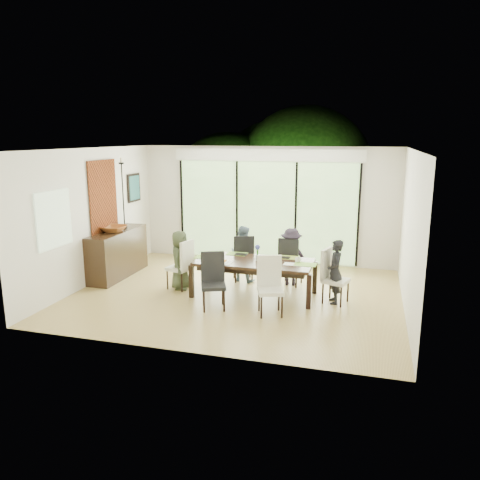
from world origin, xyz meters
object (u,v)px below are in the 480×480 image
(chair_far_right, at_px, (291,261))
(vase, at_px, (257,257))
(person_far_left, at_px, (243,253))
(cup_a, at_px, (221,254))
(person_left_end, at_px, (180,260))
(person_far_right, at_px, (291,257))
(table_top, at_px, (254,262))
(chair_near_right, at_px, (271,286))
(sideboard, at_px, (118,253))
(chair_far_left, at_px, (243,257))
(cup_b, at_px, (261,260))
(person_right_end, at_px, (335,272))
(chair_left_end, at_px, (179,264))
(laptop, at_px, (209,258))
(chair_right_end, at_px, (336,276))
(bowl, at_px, (114,229))
(chair_near_left, at_px, (213,281))
(cup_c, at_px, (298,260))

(chair_far_right, relative_size, vase, 9.17)
(person_far_left, height_order, cup_a, person_far_left)
(person_left_end, xyz_separation_m, person_far_right, (2.03, 0.83, 0.00))
(table_top, height_order, chair_near_right, chair_near_right)
(vase, bearing_deg, sideboard, 173.22)
(chair_far_left, distance_m, cup_b, 1.14)
(person_right_end, bearing_deg, cup_b, -99.86)
(vase, bearing_deg, person_far_right, 57.34)
(table_top, relative_size, chair_left_end, 2.18)
(table_top, distance_m, laptop, 0.86)
(chair_right_end, xyz_separation_m, person_far_left, (-1.95, 0.83, 0.08))
(cup_b, bearing_deg, chair_far_right, 67.17)
(chair_near_right, height_order, person_far_right, person_far_right)
(vase, relative_size, cup_b, 1.20)
(table_top, bearing_deg, vase, 45.00)
(person_far_left, relative_size, cup_a, 10.40)
(laptop, bearing_deg, bowl, 147.03)
(chair_near_left, height_order, chair_near_right, same)
(table_top, relative_size, cup_a, 19.35)
(person_far_left, relative_size, cup_b, 12.90)
(chair_far_left, distance_m, chair_far_right, 1.00)
(person_left_end, bearing_deg, chair_far_left, -56.01)
(chair_near_left, height_order, person_far_left, person_far_left)
(cup_b, height_order, cup_c, cup_c)
(table_top, distance_m, person_left_end, 1.48)
(vase, bearing_deg, cup_c, 3.81)
(chair_far_right, relative_size, cup_b, 11.00)
(chair_near_right, height_order, cup_a, chair_near_right)
(chair_left_end, relative_size, person_far_left, 0.85)
(person_far_right, bearing_deg, vase, 53.65)
(person_left_end, bearing_deg, chair_left_end, 84.46)
(cup_c, relative_size, bowl, 0.21)
(laptop, relative_size, cup_a, 2.66)
(chair_far_left, relative_size, chair_far_right, 1.00)
(vase, distance_m, laptop, 0.91)
(person_far_right, distance_m, bowl, 3.70)
(person_right_end, bearing_deg, person_far_left, -127.43)
(table_top, bearing_deg, chair_near_right, -60.11)
(chair_right_end, relative_size, sideboard, 0.56)
(chair_near_left, distance_m, cup_b, 1.03)
(table_top, xyz_separation_m, bowl, (-3.09, 0.32, 0.40))
(cup_c, bearing_deg, chair_far_left, 149.04)
(chair_far_left, relative_size, cup_a, 8.87)
(chair_far_left, bearing_deg, cup_a, 48.78)
(person_left_end, bearing_deg, chair_far_right, -72.82)
(chair_right_end, distance_m, vase, 1.47)
(person_far_left, bearing_deg, chair_far_left, -76.41)
(chair_far_left, distance_m, cup_c, 1.47)
(person_left_end, bearing_deg, cup_a, -84.66)
(chair_near_left, relative_size, vase, 9.17)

